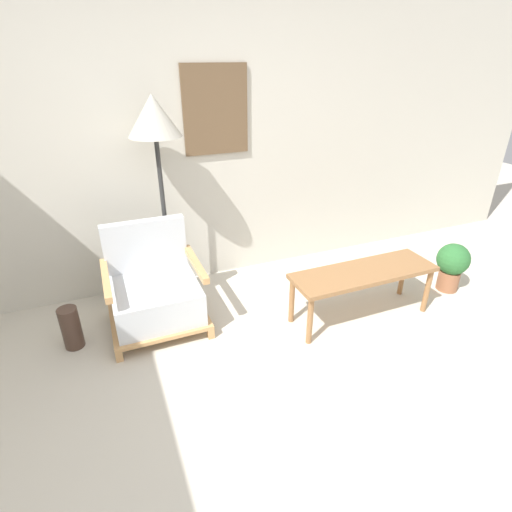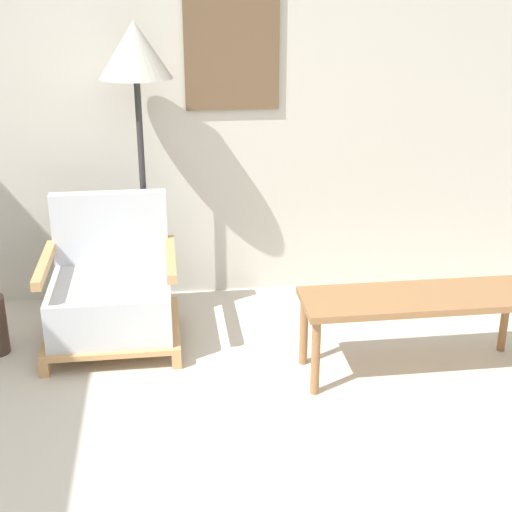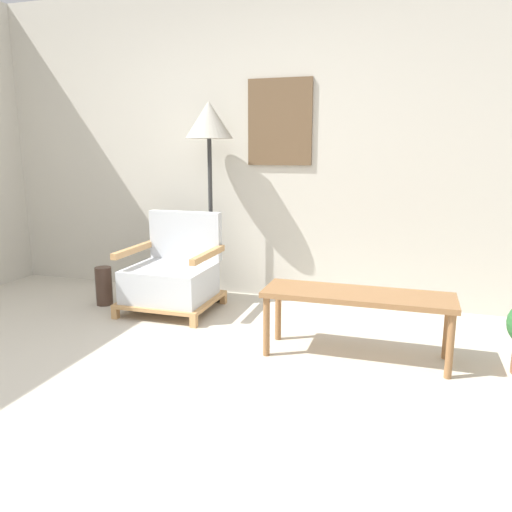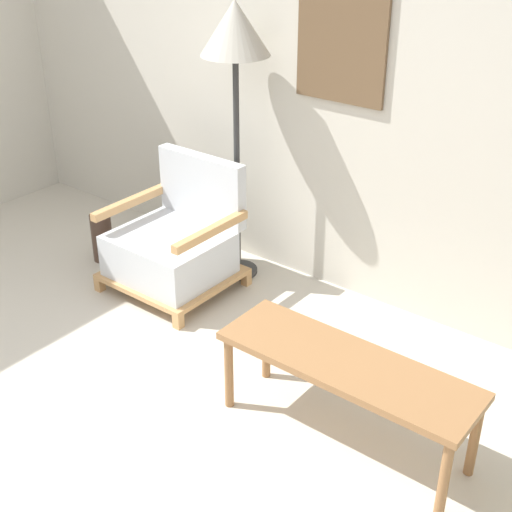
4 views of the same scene
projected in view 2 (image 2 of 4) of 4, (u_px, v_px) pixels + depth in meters
The scene contains 4 objects.
wall_back at pixel (179, 82), 4.23m from camera, with size 8.00×0.09×2.70m.
armchair at pixel (111, 294), 3.95m from camera, with size 0.73×0.68×0.80m.
floor_lamp at pixel (136, 64), 3.89m from camera, with size 0.40×0.40×1.72m.
coffee_table at pixel (418, 304), 3.62m from camera, with size 1.20×0.38×0.44m.
Camera 2 is at (-0.10, -2.07, 1.93)m, focal length 50.00 mm.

